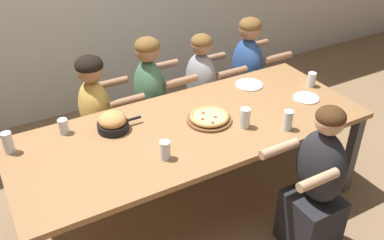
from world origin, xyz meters
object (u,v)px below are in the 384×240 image
drinking_glass_b (63,127)px  drinking_glass_a (8,144)px  drinking_glass_e (288,121)px  diner_far_midleft (98,124)px  diner_far_right (246,81)px  skillet_bowl (113,122)px  drinking_glass_d (165,151)px  pizza_board_main (209,118)px  diner_far_midright (201,97)px  diner_far_center (151,107)px  drinking_glass_c (311,80)px  drinking_glass_f (245,118)px  empty_plate_b (249,85)px  empty_plate_a (306,98)px  diner_near_midright (316,189)px

drinking_glass_b → drinking_glass_a: bearing=-171.8°
drinking_glass_e → diner_far_midleft: bearing=133.4°
diner_far_right → diner_far_midleft: bearing=-90.0°
skillet_bowl → diner_far_right: diner_far_right is taller
skillet_bowl → drinking_glass_d: skillet_bowl is taller
pizza_board_main → diner_far_midleft: diner_far_midleft is taller
drinking_glass_a → diner_far_midleft: bearing=31.2°
drinking_glass_a → diner_far_midright: (1.65, 0.41, -0.32)m
diner_far_center → diner_far_midright: (0.49, 0.00, -0.04)m
diner_far_right → diner_far_center: size_ratio=0.99×
drinking_glass_a → drinking_glass_c: drinking_glass_a is taller
diner_far_midright → diner_far_center: bearing=-90.0°
diner_far_midleft → diner_far_right: bearing=90.0°
drinking_glass_d → drinking_glass_f: (0.63, 0.05, 0.02)m
empty_plate_b → diner_far_right: size_ratio=0.19×
drinking_glass_a → drinking_glass_e: drinking_glass_a is taller
drinking_glass_f → empty_plate_a: bearing=8.1°
empty_plate_b → drinking_glass_a: bearing=180.0°
drinking_glass_d → drinking_glass_f: bearing=4.6°
diner_far_midright → drinking_glass_b: bearing=-74.3°
skillet_bowl → drinking_glass_f: 0.90m
pizza_board_main → skillet_bowl: bearing=160.2°
skillet_bowl → empty_plate_a: size_ratio=1.58×
diner_far_midleft → drinking_glass_c: bearing=67.2°
drinking_glass_f → diner_far_midright: (0.19, 0.90, -0.33)m
skillet_bowl → diner_far_center: bearing=44.8°
drinking_glass_e → diner_far_midleft: diner_far_midleft is taller
drinking_glass_e → diner_far_right: 1.19m
drinking_glass_a → drinking_glass_d: size_ratio=1.18×
empty_plate_a → drinking_glass_e: 0.48m
pizza_board_main → drinking_glass_b: (-0.93, 0.36, 0.02)m
pizza_board_main → drinking_glass_f: size_ratio=2.22×
drinking_glass_f → diner_far_right: size_ratio=0.13×
skillet_bowl → drinking_glass_b: (-0.30, 0.13, -0.01)m
drinking_glass_e → diner_near_midright: 0.48m
empty_plate_b → diner_near_midright: (-0.18, -1.02, -0.25)m
pizza_board_main → diner_far_midleft: (-0.60, 0.72, -0.26)m
drinking_glass_a → diner_far_right: size_ratio=0.13×
pizza_board_main → skillet_bowl: 0.67m
drinking_glass_c → drinking_glass_e: (-0.58, -0.40, 0.01)m
pizza_board_main → drinking_glass_b: 0.99m
diner_far_right → diner_far_center: diner_far_center is taller
empty_plate_b → diner_far_midright: size_ratio=0.20×
drinking_glass_b → skillet_bowl: bearing=-23.3°
skillet_bowl → drinking_glass_f: drinking_glass_f is taller
empty_plate_a → diner_far_center: bearing=139.4°
drinking_glass_c → drinking_glass_f: (-0.82, -0.23, 0.02)m
drinking_glass_f → drinking_glass_a: bearing=161.5°
empty_plate_a → drinking_glass_c: bearing=38.8°
empty_plate_a → diner_far_midright: (-0.45, 0.81, -0.26)m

